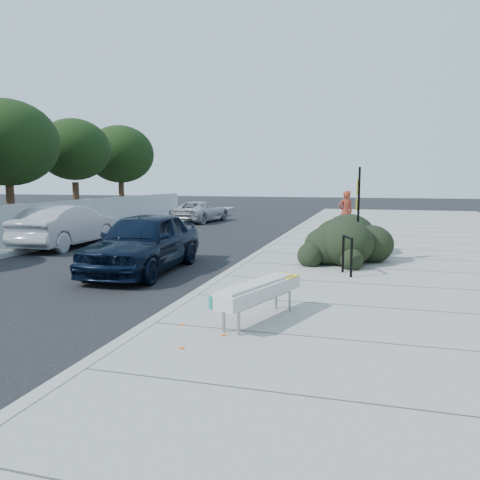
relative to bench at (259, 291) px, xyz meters
The scene contains 16 objects.
ground 2.34m from the bench, 141.19° to the left, with size 120.00×120.00×0.00m, color black.
sidewalk_near 7.50m from the bench, 59.00° to the left, with size 11.20×50.00×0.15m, color gray.
sidewalk_far 12.96m from the bench, 150.34° to the left, with size 3.00×50.00×0.15m, color gray.
curb_near 6.67m from the bench, 105.28° to the left, with size 0.22×50.00×0.17m, color #9E9E99.
curb_far 11.68m from the bench, 146.69° to the left, with size 0.22×50.00×0.17m, color #9E9E99.
tree_far_d 17.99m from the bench, 143.86° to the left, with size 4.60×4.60×6.16m.
tree_far_e 21.28m from the bench, 132.76° to the left, with size 4.00×4.00×5.90m.
tree_far_f 25.14m from the bench, 124.93° to the left, with size 4.40×4.40×6.07m.
bench is the anchor object (origin of this frame).
bike_rack 4.55m from the bench, 74.19° to the left, with size 0.30×0.64×0.99m.
sign_post 6.64m from the bench, 77.56° to the left, with size 0.10×0.32×2.75m.
hedge 7.22m from the bench, 81.09° to the left, with size 2.06×4.13×1.55m, color black.
sedan_navy 5.90m from the bench, 136.13° to the left, with size 1.95×4.86×1.65m, color black.
wagon_silver 12.00m from the bench, 140.41° to the left, with size 1.69×4.83×1.59m, color #A7A7AC.
suv_silver 20.67m from the bench, 113.13° to the left, with size 2.08×4.51×1.25m, color #AFB1B5.
pedestrian 13.67m from the bench, 87.07° to the left, with size 0.70×0.46×1.91m, color maroon.
Camera 1 is at (3.52, -8.93, 2.53)m, focal length 35.00 mm.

